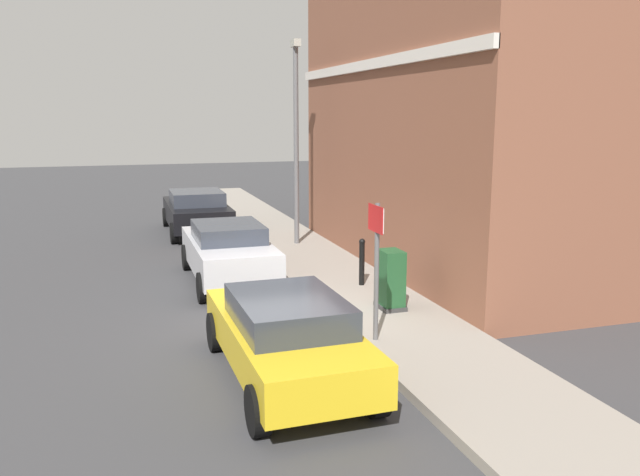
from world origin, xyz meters
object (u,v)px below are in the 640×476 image
car_silver (228,251)px  bollard_near_cabinet (362,260)px  street_sign (376,251)px  car_black (197,211)px  utility_cabinet (391,282)px  car_yellow (286,335)px  lamppost (296,134)px

car_silver → bollard_near_cabinet: 3.15m
bollard_near_cabinet → street_sign: size_ratio=0.45×
car_silver → car_black: (0.06, 6.52, 0.00)m
utility_cabinet → car_black: bearing=104.0°
car_silver → street_sign: 5.36m
car_yellow → car_black: car_black is taller
car_yellow → lamppost: bearing=-17.6°
car_silver → street_sign: size_ratio=1.79×
car_yellow → bollard_near_cabinet: 5.01m
car_yellow → car_silver: car_silver is taller
car_black → car_yellow: bearing=179.2°
car_silver → lamppost: bearing=-38.4°
car_silver → lamppost: 4.84m
car_black → bollard_near_cabinet: bearing=-162.3°
street_sign → car_yellow: bearing=-154.6°
car_yellow → bollard_near_cabinet: size_ratio=4.01×
car_yellow → lamppost: size_ratio=0.73×
car_black → lamppost: size_ratio=0.75×
car_silver → car_black: bearing=-0.7°
street_sign → lamppost: (0.93, 8.25, 1.64)m
car_black → lamppost: lamppost is taller
bollard_near_cabinet → street_sign: street_sign is taller
car_silver → car_black: 6.52m
car_yellow → bollard_near_cabinet: bearing=-35.1°
car_black → bollard_near_cabinet: (2.60, -8.22, -0.04)m
bollard_near_cabinet → car_silver: bearing=147.4°
car_black → utility_cabinet: (2.50, -10.02, -0.06)m
car_silver → utility_cabinet: bearing=-144.0°
utility_cabinet → street_sign: 2.05m
utility_cabinet → street_sign: bearing=-121.8°
street_sign → lamppost: size_ratio=0.40×
car_black → street_sign: street_sign is taller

